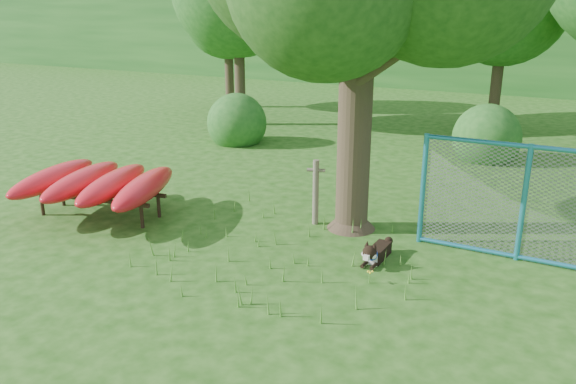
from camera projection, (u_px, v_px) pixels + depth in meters
The scene contains 11 objects.
ground at pixel (239, 273), 8.58m from camera, with size 80.00×80.00×0.00m, color #19470E.
wooden_post at pixel (316, 191), 10.38m from camera, with size 0.34×0.16×1.24m.
kayak_rack at pixel (98, 183), 10.77m from camera, with size 3.38×3.02×0.89m.
husky_dog at pixel (376, 253), 8.94m from camera, with size 0.25×0.98×0.44m.
fence_section at pixel (523, 204), 8.76m from camera, with size 3.27×0.11×3.18m.
wildflower_clump at pixel (370, 273), 8.22m from camera, with size 0.10×0.09×0.21m.
bg_tree_c at pixel (506, 2), 17.49m from camera, with size 4.00×4.00×6.12m.
bg_tree_f at pixel (227, 14), 22.39m from camera, with size 3.60×3.60×5.55m.
shrub_left at pixel (237, 143), 17.12m from camera, with size 1.80×1.80×1.80m, color #1D571C.
shrub_mid at pixel (484, 159), 15.18m from camera, with size 1.80×1.80×1.80m, color #1D571C.
wooded_hillside at pixel (516, 27), 31.04m from camera, with size 80.00×12.00×6.00m, color #1D571C.
Camera 1 is at (4.38, -6.47, 3.82)m, focal length 35.00 mm.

